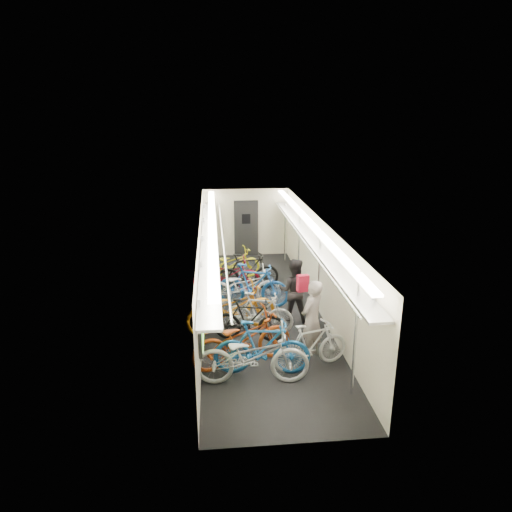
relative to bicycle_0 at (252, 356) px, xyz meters
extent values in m
plane|color=black|center=(0.52, 3.24, -0.56)|extent=(10.00, 10.00, 0.00)
plane|color=white|center=(0.52, 3.24, 1.84)|extent=(10.00, 10.00, 0.00)
plane|color=beige|center=(-0.98, 3.24, 0.64)|extent=(0.00, 10.00, 10.00)
plane|color=beige|center=(2.02, 3.24, 0.64)|extent=(0.00, 10.00, 10.00)
plane|color=beige|center=(0.52, 8.24, 0.64)|extent=(3.00, 0.00, 3.00)
plane|color=beige|center=(0.52, -1.76, 0.64)|extent=(3.00, 0.00, 3.00)
cube|color=black|center=(-0.94, 0.04, 0.69)|extent=(0.06, 1.10, 0.80)
cube|color=#83DB60|center=(-0.90, 0.04, 0.69)|extent=(0.02, 0.96, 0.66)
cube|color=black|center=(-0.94, 2.24, 0.69)|extent=(0.06, 1.10, 0.80)
cube|color=#83DB60|center=(-0.90, 2.24, 0.69)|extent=(0.02, 0.96, 0.66)
cube|color=black|center=(-0.94, 4.44, 0.69)|extent=(0.06, 1.10, 0.80)
cube|color=#83DB60|center=(-0.90, 4.44, 0.69)|extent=(0.02, 0.96, 0.66)
cube|color=black|center=(-0.94, 6.64, 0.69)|extent=(0.06, 1.10, 0.80)
cube|color=#83DB60|center=(-0.90, 6.64, 0.69)|extent=(0.02, 0.96, 0.66)
cube|color=yellow|center=(-0.93, 1.14, 0.74)|extent=(0.02, 0.22, 0.30)
cube|color=yellow|center=(-0.93, 3.34, 0.74)|extent=(0.02, 0.22, 0.30)
cube|color=yellow|center=(-0.93, 5.54, 0.74)|extent=(0.02, 0.22, 0.30)
cube|color=black|center=(0.52, 8.18, 0.44)|extent=(0.85, 0.08, 2.00)
cube|color=#999BA0|center=(-0.76, 3.24, 1.36)|extent=(0.40, 9.70, 0.05)
cube|color=#999BA0|center=(1.80, 3.24, 1.36)|extent=(0.40, 9.70, 0.05)
cylinder|color=silver|center=(-0.43, 3.24, 1.46)|extent=(0.04, 9.70, 0.04)
cylinder|color=silver|center=(1.47, 3.24, 1.46)|extent=(0.04, 9.70, 0.04)
cube|color=white|center=(-0.68, 3.24, 1.78)|extent=(0.18, 9.60, 0.04)
cube|color=white|center=(1.72, 3.24, 1.78)|extent=(0.18, 9.60, 0.04)
cylinder|color=silver|center=(1.77, -0.56, 0.64)|extent=(0.05, 0.05, 2.38)
cylinder|color=silver|center=(1.77, 2.24, 0.64)|extent=(0.05, 0.05, 2.38)
cylinder|color=silver|center=(1.77, 4.74, 0.64)|extent=(0.05, 0.05, 2.38)
cylinder|color=silver|center=(1.77, 7.24, 0.64)|extent=(0.05, 0.05, 2.38)
imported|color=#ACADB1|center=(0.00, 0.00, 0.00)|extent=(2.19, 0.88, 1.13)
imported|color=#1A5A9F|center=(0.21, 0.29, 0.00)|extent=(1.94, 0.74, 1.14)
imported|color=#90350F|center=(-0.14, 0.70, 0.00)|extent=(2.27, 1.39, 1.12)
imported|color=black|center=(0.09, 1.69, -0.07)|extent=(1.72, 0.83, 1.00)
imported|color=#BE6E11|center=(-0.29, 2.23, 0.00)|extent=(2.28, 1.26, 1.14)
imported|color=#BAB9BC|center=(0.36, 2.12, -0.08)|extent=(1.67, 0.87, 0.97)
imported|color=silver|center=(0.10, 3.72, -0.04)|extent=(2.01, 0.72, 1.05)
imported|color=#184C95|center=(0.35, 3.63, 0.02)|extent=(2.01, 1.09, 1.16)
imported|color=maroon|center=(-0.32, 4.69, -0.06)|extent=(1.93, 0.70, 1.01)
imported|color=black|center=(0.28, 4.73, 0.00)|extent=(1.94, 0.79, 1.13)
imported|color=yellow|center=(-0.13, 5.75, -0.08)|extent=(1.96, 1.13, 0.97)
imported|color=silver|center=(1.22, 0.43, -0.07)|extent=(1.69, 0.92, 0.98)
imported|color=gray|center=(1.31, 0.87, 0.28)|extent=(0.73, 0.72, 1.70)
imported|color=black|center=(1.26, 2.65, 0.23)|extent=(0.90, 0.78, 1.59)
cube|color=#A91028|center=(1.31, 1.84, 0.72)|extent=(0.28, 0.18, 0.38)
camera|label=1|loc=(-0.67, -7.56, 4.35)|focal=32.00mm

